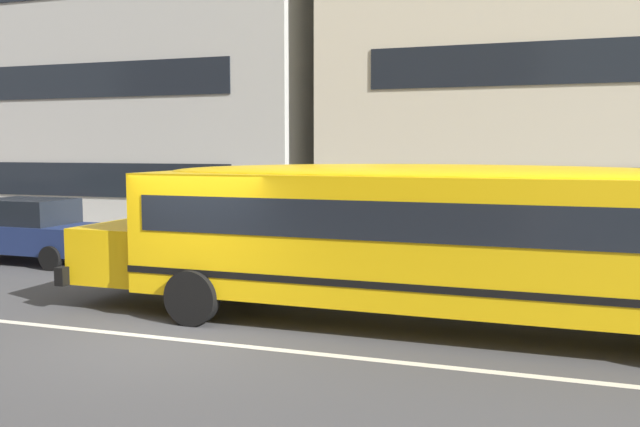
# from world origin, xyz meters

# --- Properties ---
(ground_plane) EXTENTS (400.00, 400.00, 0.00)m
(ground_plane) POSITION_xyz_m (0.00, 0.00, 0.00)
(ground_plane) COLOR #424244
(sidewalk_far) EXTENTS (120.00, 3.00, 0.01)m
(sidewalk_far) POSITION_xyz_m (0.00, 8.02, 0.01)
(sidewalk_far) COLOR gray
(sidewalk_far) RESTS_ON ground_plane
(lane_centreline) EXTENTS (110.00, 0.16, 0.01)m
(lane_centreline) POSITION_xyz_m (0.00, 0.00, 0.00)
(lane_centreline) COLOR silver
(lane_centreline) RESTS_ON ground_plane
(school_bus) EXTENTS (12.09, 2.93, 2.70)m
(school_bus) POSITION_xyz_m (3.64, 1.97, 1.60)
(school_bus) COLOR yellow
(school_bus) RESTS_ON ground_plane
(parked_car_dark_blue_by_hydrant) EXTENTS (3.93, 1.95, 1.64)m
(parked_car_dark_blue_by_hydrant) POSITION_xyz_m (-7.17, 5.11, 0.84)
(parked_car_dark_blue_by_hydrant) COLOR navy
(parked_car_dark_blue_by_hydrant) RESTS_ON ground_plane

